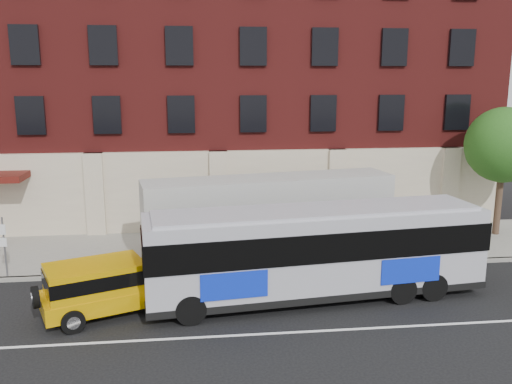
{
  "coord_description": "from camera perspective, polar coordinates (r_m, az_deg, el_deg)",
  "views": [
    {
      "loc": [
        -1.17,
        -14.69,
        7.69
      ],
      "look_at": [
        1.15,
        5.5,
        3.39
      ],
      "focal_mm": 38.05,
      "sensor_mm": 36.0,
      "label": 1
    }
  ],
  "objects": [
    {
      "name": "ground",
      "position": [
        16.63,
        -1.84,
        -15.62
      ],
      "size": [
        120.0,
        120.0,
        0.0
      ],
      "primitive_type": "plane",
      "color": "black",
      "rests_on": "ground"
    },
    {
      "name": "sidewalk",
      "position": [
        24.91,
        -3.57,
        -5.88
      ],
      "size": [
        60.0,
        6.0,
        0.15
      ],
      "primitive_type": "cube",
      "color": "gray",
      "rests_on": "ground"
    },
    {
      "name": "kerb",
      "position": [
        22.08,
        -3.15,
        -8.25
      ],
      "size": [
        60.0,
        0.25,
        0.15
      ],
      "primitive_type": "cube",
      "color": "gray",
      "rests_on": "ground"
    },
    {
      "name": "lane_line",
      "position": [
        17.07,
        -1.99,
        -14.83
      ],
      "size": [
        60.0,
        0.12,
        0.01
      ],
      "primitive_type": "cube",
      "color": "silver",
      "rests_on": "ground"
    },
    {
      "name": "building",
      "position": [
        31.63,
        -4.54,
        11.71
      ],
      "size": [
        30.0,
        12.1,
        15.0
      ],
      "color": "maroon",
      "rests_on": "sidewalk"
    },
    {
      "name": "sign_pole",
      "position": [
        22.96,
        -24.99,
        -4.98
      ],
      "size": [
        0.3,
        0.2,
        2.5
      ],
      "color": "slate",
      "rests_on": "ground"
    },
    {
      "name": "street_tree",
      "position": [
        28.49,
        24.66,
        4.24
      ],
      "size": [
        3.6,
        3.6,
        6.2
      ],
      "color": "#39271C",
      "rests_on": "sidewalk"
    },
    {
      "name": "city_bus",
      "position": [
        19.17,
        6.4,
        -6.01
      ],
      "size": [
        12.17,
        3.89,
        3.28
      ],
      "color": "#A8A8B3",
      "rests_on": "ground"
    },
    {
      "name": "yellow_suv",
      "position": [
        18.73,
        -15.64,
        -9.36
      ],
      "size": [
        4.79,
        3.34,
        1.79
      ],
      "color": "#D89D04",
      "rests_on": "ground"
    },
    {
      "name": "shipping_container",
      "position": [
        23.28,
        1.41,
        -2.81
      ],
      "size": [
        10.92,
        4.0,
        3.57
      ],
      "color": "black",
      "rests_on": "ground"
    }
  ]
}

